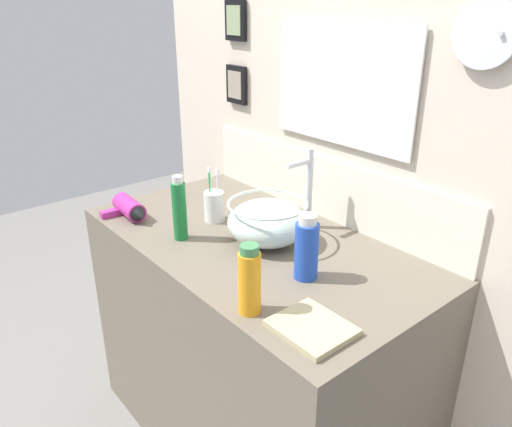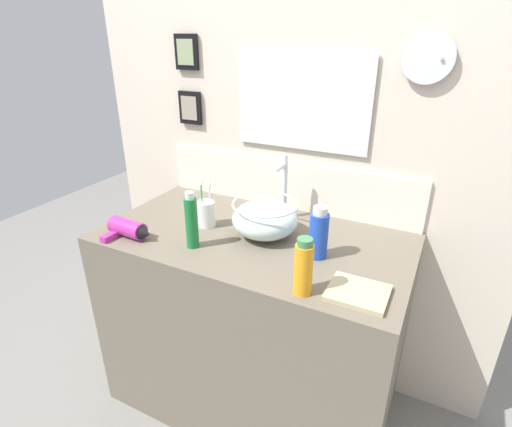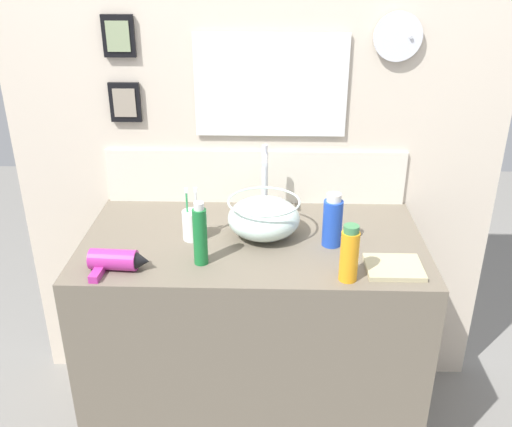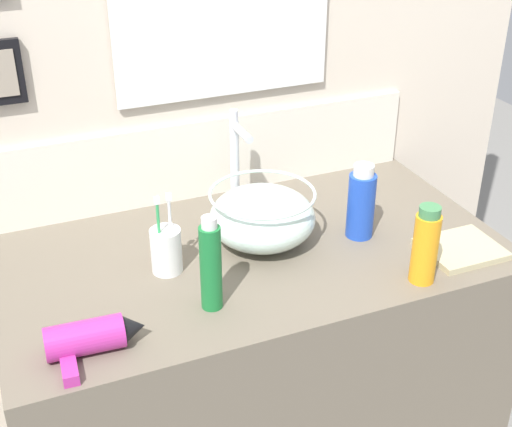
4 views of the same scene
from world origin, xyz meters
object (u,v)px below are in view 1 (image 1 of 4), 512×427
object	(u,v)px
hair_drier	(130,209)
shampoo_bottle	(249,280)
glass_bowl_sink	(267,222)
soap_dispenser	(307,249)
hand_towel	(312,328)
spray_bottle	(179,210)
toothbrush_cup	(214,206)
faucet	(307,184)

from	to	relation	value
hair_drier	shampoo_bottle	distance (m)	0.74
glass_bowl_sink	soap_dispenser	bearing A→B (deg)	-14.42
hair_drier	glass_bowl_sink	bearing A→B (deg)	28.42
hair_drier	shampoo_bottle	size ratio (longest dim) A/B	1.05
hand_towel	shampoo_bottle	bearing A→B (deg)	-157.63
spray_bottle	soap_dispenser	size ratio (longest dim) A/B	1.13
spray_bottle	shampoo_bottle	xyz separation A→B (m)	(0.47, -0.09, -0.01)
hair_drier	soap_dispenser	world-z (taller)	soap_dispenser
shampoo_bottle	soap_dispenser	distance (m)	0.23
spray_bottle	glass_bowl_sink	bearing A→B (deg)	44.95
toothbrush_cup	spray_bottle	size ratio (longest dim) A/B	0.91
toothbrush_cup	soap_dispenser	world-z (taller)	toothbrush_cup
faucet	hand_towel	xyz separation A→B (m)	(0.43, -0.40, -0.15)
hand_towel	spray_bottle	bearing A→B (deg)	177.86
shampoo_bottle	spray_bottle	bearing A→B (deg)	169.41
glass_bowl_sink	soap_dispenser	world-z (taller)	soap_dispenser
hair_drier	toothbrush_cup	size ratio (longest dim) A/B	1.00
spray_bottle	hair_drier	bearing A→B (deg)	-169.15
hair_drier	hand_towel	bearing A→B (deg)	1.76
shampoo_bottle	toothbrush_cup	bearing A→B (deg)	153.59
glass_bowl_sink	faucet	distance (m)	0.20
hair_drier	soap_dispenser	size ratio (longest dim) A/B	1.02
glass_bowl_sink	shampoo_bottle	world-z (taller)	shampoo_bottle
faucet	hair_drier	xyz separation A→B (m)	(-0.47, -0.43, -0.13)
hand_towel	toothbrush_cup	bearing A→B (deg)	164.04
toothbrush_cup	spray_bottle	distance (m)	0.18
hair_drier	hand_towel	xyz separation A→B (m)	(0.90, 0.03, -0.03)
hair_drier	spray_bottle	world-z (taller)	spray_bottle
glass_bowl_sink	toothbrush_cup	xyz separation A→B (m)	(-0.25, -0.03, -0.02)
faucet	toothbrush_cup	distance (m)	0.34
toothbrush_cup	hair_drier	bearing A→B (deg)	-134.29
spray_bottle	soap_dispenser	bearing A→B (deg)	17.76
toothbrush_cup	spray_bottle	bearing A→B (deg)	-73.88
glass_bowl_sink	shampoo_bottle	size ratio (longest dim) A/B	1.37
hair_drier	hand_towel	size ratio (longest dim) A/B	1.09
glass_bowl_sink	toothbrush_cup	world-z (taller)	toothbrush_cup
soap_dispenser	shampoo_bottle	bearing A→B (deg)	-82.38
soap_dispenser	spray_bottle	bearing A→B (deg)	-162.24
glass_bowl_sink	spray_bottle	size ratio (longest dim) A/B	1.19
shampoo_bottle	glass_bowl_sink	bearing A→B (deg)	132.77
faucet	hair_drier	world-z (taller)	faucet
hair_drier	hand_towel	distance (m)	0.90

